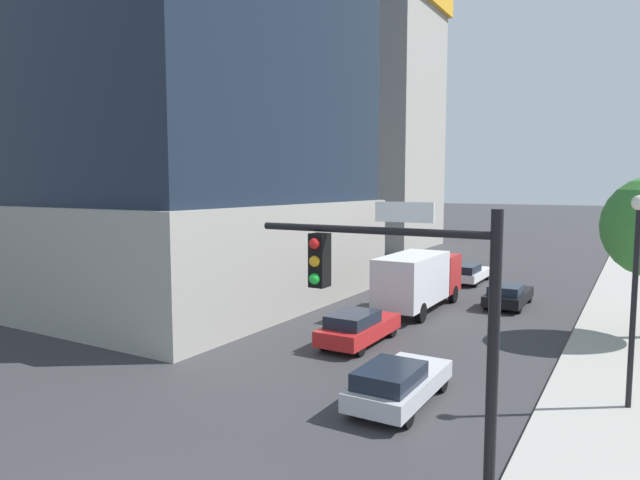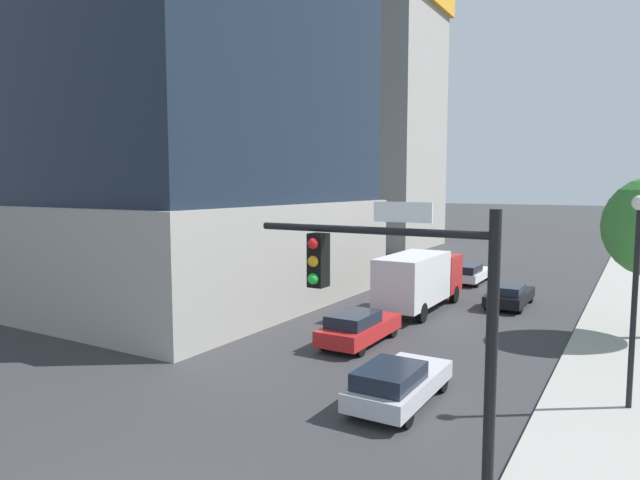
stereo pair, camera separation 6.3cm
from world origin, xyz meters
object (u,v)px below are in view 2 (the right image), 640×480
object	(u,v)px
construction_building	(364,105)
box_truck	(420,278)
street_lamp	(636,272)
car_white	(469,273)
traffic_light_pole	(408,314)
car_black	(509,295)
car_silver	(398,383)
car_red	(358,327)

from	to	relation	value
construction_building	box_truck	xyz separation A→B (m)	(17.12, -28.22, -13.79)
street_lamp	car_white	distance (m)	22.02
construction_building	car_white	xyz separation A→B (m)	(17.12, -18.47, -14.85)
construction_building	box_truck	world-z (taller)	construction_building
traffic_light_pole	car_black	size ratio (longest dim) A/B	1.35
street_lamp	car_silver	world-z (taller)	street_lamp
car_white	street_lamp	bearing A→B (deg)	-62.48
car_black	box_truck	bearing A→B (deg)	-139.02
car_white	car_silver	xyz separation A→B (m)	(3.95, -22.27, 0.00)
car_red	car_white	xyz separation A→B (m)	(0.00, 17.04, -0.03)
traffic_light_pole	car_silver	xyz separation A→B (m)	(-2.67, 6.10, -3.69)
traffic_light_pole	car_silver	size ratio (longest dim) A/B	1.37
traffic_light_pole	car_white	size ratio (longest dim) A/B	1.30
box_truck	car_red	bearing A→B (deg)	-90.00
car_black	box_truck	world-z (taller)	box_truck
car_red	box_truck	xyz separation A→B (m)	(0.00, 7.29, 1.03)
car_silver	box_truck	world-z (taller)	box_truck
construction_building	street_lamp	bearing A→B (deg)	-54.26
construction_building	car_black	size ratio (longest dim) A/B	8.07
construction_building	street_lamp	world-z (taller)	construction_building
car_red	car_silver	bearing A→B (deg)	-52.96
street_lamp	car_red	bearing A→B (deg)	167.39
street_lamp	box_truck	size ratio (longest dim) A/B	0.80
car_black	car_red	distance (m)	11.42
car_black	car_white	distance (m)	7.45
traffic_light_pole	car_black	bearing A→B (deg)	96.92
car_silver	box_truck	size ratio (longest dim) A/B	0.58
car_white	construction_building	bearing A→B (deg)	132.83
car_white	car_silver	distance (m)	22.61
traffic_light_pole	car_black	world-z (taller)	traffic_light_pole
car_black	car_red	size ratio (longest dim) A/B	0.98
car_black	car_silver	world-z (taller)	car_silver
car_white	box_truck	bearing A→B (deg)	-90.00
traffic_light_pole	box_truck	size ratio (longest dim) A/B	0.80
car_red	box_truck	size ratio (longest dim) A/B	0.60
construction_building	street_lamp	xyz separation A→B (m)	(27.17, -37.76, -11.35)
traffic_light_pole	street_lamp	size ratio (longest dim) A/B	1.00
traffic_light_pole	car_black	xyz separation A→B (m)	(-2.67, 22.04, -3.75)
car_red	box_truck	bearing A→B (deg)	90.00
traffic_light_pole	box_truck	bearing A→B (deg)	109.58
construction_building	car_red	size ratio (longest dim) A/B	7.91
construction_building	traffic_light_pole	world-z (taller)	construction_building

